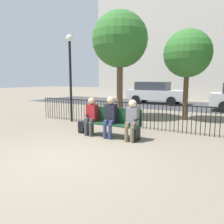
{
  "coord_description": "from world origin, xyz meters",
  "views": [
    {
      "loc": [
        3.24,
        -3.57,
        1.78
      ],
      "look_at": [
        0.0,
        2.19,
        0.8
      ],
      "focal_mm": 35.0,
      "sensor_mm": 36.0,
      "label": 1
    }
  ],
  "objects_px": {
    "lamp_post": "(70,65)",
    "tree_0": "(188,54)",
    "park_bench": "(113,121)",
    "seated_person_1": "(110,114)",
    "backpack": "(83,127)",
    "seated_person_2": "(132,118)",
    "parked_car_0": "(156,92)",
    "tree_1": "(120,40)",
    "seated_person_0": "(91,114)"
  },
  "relations": [
    {
      "from": "lamp_post",
      "to": "tree_0",
      "type": "bearing_deg",
      "value": 33.57
    },
    {
      "from": "park_bench",
      "to": "seated_person_1",
      "type": "height_order",
      "value": "seated_person_1"
    },
    {
      "from": "seated_person_1",
      "to": "backpack",
      "type": "distance_m",
      "value": 1.24
    },
    {
      "from": "seated_person_2",
      "to": "backpack",
      "type": "xyz_separation_m",
      "value": [
        -1.84,
        0.09,
        -0.5
      ]
    },
    {
      "from": "seated_person_1",
      "to": "parked_car_0",
      "type": "distance_m",
      "value": 10.21
    },
    {
      "from": "seated_person_2",
      "to": "lamp_post",
      "type": "distance_m",
      "value": 4.17
    },
    {
      "from": "seated_person_2",
      "to": "tree_1",
      "type": "height_order",
      "value": "tree_1"
    },
    {
      "from": "tree_0",
      "to": "parked_car_0",
      "type": "bearing_deg",
      "value": 119.38
    },
    {
      "from": "lamp_post",
      "to": "parked_car_0",
      "type": "bearing_deg",
      "value": 83.92
    },
    {
      "from": "seated_person_1",
      "to": "tree_1",
      "type": "distance_m",
      "value": 4.57
    },
    {
      "from": "seated_person_0",
      "to": "seated_person_2",
      "type": "relative_size",
      "value": 1.0
    },
    {
      "from": "tree_0",
      "to": "seated_person_0",
      "type": "bearing_deg",
      "value": -116.17
    },
    {
      "from": "park_bench",
      "to": "tree_1",
      "type": "bearing_deg",
      "value": 114.13
    },
    {
      "from": "seated_person_0",
      "to": "lamp_post",
      "type": "relative_size",
      "value": 0.34
    },
    {
      "from": "seated_person_0",
      "to": "seated_person_2",
      "type": "xyz_separation_m",
      "value": [
        1.43,
        -0.0,
        -0.0
      ]
    },
    {
      "from": "backpack",
      "to": "parked_car_0",
      "type": "distance_m",
      "value": 10.0
    },
    {
      "from": "backpack",
      "to": "lamp_post",
      "type": "bearing_deg",
      "value": 139.78
    },
    {
      "from": "tree_0",
      "to": "tree_1",
      "type": "distance_m",
      "value": 3.01
    },
    {
      "from": "tree_0",
      "to": "parked_car_0",
      "type": "distance_m",
      "value": 6.94
    },
    {
      "from": "lamp_post",
      "to": "parked_car_0",
      "type": "distance_m",
      "value": 8.73
    },
    {
      "from": "seated_person_2",
      "to": "backpack",
      "type": "bearing_deg",
      "value": 177.21
    },
    {
      "from": "seated_person_0",
      "to": "seated_person_1",
      "type": "xyz_separation_m",
      "value": [
        0.71,
        0.0,
        0.04
      ]
    },
    {
      "from": "lamp_post",
      "to": "seated_person_1",
      "type": "bearing_deg",
      "value": -28.28
    },
    {
      "from": "park_bench",
      "to": "seated_person_2",
      "type": "bearing_deg",
      "value": -10.55
    },
    {
      "from": "tree_1",
      "to": "lamp_post",
      "type": "distance_m",
      "value": 2.56
    },
    {
      "from": "seated_person_2",
      "to": "tree_1",
      "type": "xyz_separation_m",
      "value": [
        -2.12,
        3.33,
        2.85
      ]
    },
    {
      "from": "tree_1",
      "to": "tree_0",
      "type": "bearing_deg",
      "value": 18.53
    },
    {
      "from": "lamp_post",
      "to": "seated_person_2",
      "type": "bearing_deg",
      "value": -23.15
    },
    {
      "from": "lamp_post",
      "to": "parked_car_0",
      "type": "xyz_separation_m",
      "value": [
        0.91,
        8.54,
        -1.54
      ]
    },
    {
      "from": "tree_1",
      "to": "parked_car_0",
      "type": "height_order",
      "value": "tree_1"
    },
    {
      "from": "lamp_post",
      "to": "seated_person_0",
      "type": "bearing_deg",
      "value": -35.88
    },
    {
      "from": "tree_1",
      "to": "park_bench",
      "type": "bearing_deg",
      "value": -65.87
    },
    {
      "from": "backpack",
      "to": "seated_person_1",
      "type": "bearing_deg",
      "value": -4.43
    },
    {
      "from": "seated_person_1",
      "to": "tree_0",
      "type": "xyz_separation_m",
      "value": [
        1.39,
        4.26,
        2.14
      ]
    },
    {
      "from": "lamp_post",
      "to": "parked_car_0",
      "type": "relative_size",
      "value": 0.86
    },
    {
      "from": "seated_person_1",
      "to": "lamp_post",
      "type": "distance_m",
      "value": 3.56
    },
    {
      "from": "lamp_post",
      "to": "tree_1",
      "type": "bearing_deg",
      "value": 53.02
    },
    {
      "from": "seated_person_1",
      "to": "seated_person_2",
      "type": "height_order",
      "value": "seated_person_1"
    },
    {
      "from": "lamp_post",
      "to": "park_bench",
      "type": "bearing_deg",
      "value": -25.96
    },
    {
      "from": "seated_person_0",
      "to": "backpack",
      "type": "height_order",
      "value": "seated_person_0"
    },
    {
      "from": "seated_person_1",
      "to": "tree_1",
      "type": "bearing_deg",
      "value": 112.83
    },
    {
      "from": "tree_0",
      "to": "tree_1",
      "type": "relative_size",
      "value": 0.81
    },
    {
      "from": "tree_0",
      "to": "parked_car_0",
      "type": "relative_size",
      "value": 0.93
    },
    {
      "from": "seated_person_2",
      "to": "lamp_post",
      "type": "height_order",
      "value": "lamp_post"
    },
    {
      "from": "seated_person_2",
      "to": "tree_1",
      "type": "distance_m",
      "value": 4.87
    },
    {
      "from": "tree_0",
      "to": "seated_person_1",
      "type": "bearing_deg",
      "value": -108.04
    },
    {
      "from": "seated_person_0",
      "to": "tree_1",
      "type": "relative_size",
      "value": 0.25
    },
    {
      "from": "seated_person_0",
      "to": "parked_car_0",
      "type": "xyz_separation_m",
      "value": [
        -1.16,
        10.04,
        0.15
      ]
    },
    {
      "from": "seated_person_0",
      "to": "parked_car_0",
      "type": "bearing_deg",
      "value": 96.59
    },
    {
      "from": "seated_person_0",
      "to": "backpack",
      "type": "bearing_deg",
      "value": 167.56
    }
  ]
}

